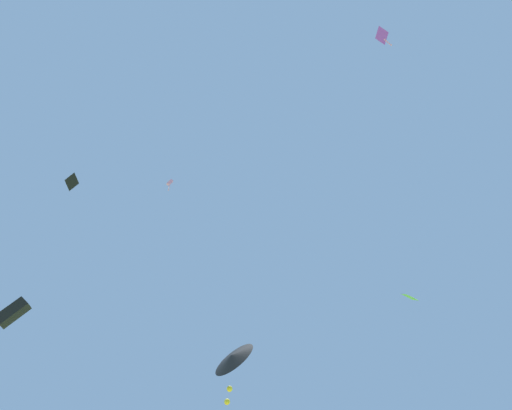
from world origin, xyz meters
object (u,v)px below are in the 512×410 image
object	(u,v)px
kite_purple_diamond	(382,36)
kite_black_diamond	(72,182)
kite_black_box	(13,313)
kite_lime_diamond	(410,296)
kite_black_delta	(232,361)
kite_pink_box	(170,183)

from	to	relation	value
kite_purple_diamond	kite_black_diamond	xyz separation A→B (m)	(-22.62, 15.54, 5.08)
kite_black_box	kite_lime_diamond	bearing A→B (deg)	27.24
kite_lime_diamond	kite_black_diamond	size ratio (longest dim) A/B	1.20
kite_black_box	kite_black_delta	xyz separation A→B (m)	(10.69, -3.67, -3.42)
kite_purple_diamond	kite_black_box	bearing A→B (deg)	156.10
kite_purple_diamond	kite_black_delta	distance (m)	16.19
kite_black_diamond	kite_black_delta	distance (m)	27.14
kite_purple_diamond	kite_black_box	world-z (taller)	kite_purple_diamond
kite_lime_diamond	kite_black_box	size ratio (longest dim) A/B	0.92
kite_purple_diamond	kite_black_box	size ratio (longest dim) A/B	0.91
kite_black_diamond	kite_black_box	xyz separation A→B (m)	(4.93, -7.70, -15.64)
kite_black_diamond	kite_black_delta	world-z (taller)	kite_black_diamond
kite_black_diamond	kite_pink_box	xyz separation A→B (m)	(9.47, -2.41, -2.39)
kite_black_box	kite_black_delta	size ratio (longest dim) A/B	0.45
kite_lime_diamond	kite_purple_diamond	world-z (taller)	kite_purple_diamond
kite_black_diamond	kite_black_box	bearing A→B (deg)	-57.35
kite_black_diamond	kite_lime_diamond	bearing A→B (deg)	9.20
kite_black_diamond	kite_pink_box	world-z (taller)	kite_black_diamond
kite_black_diamond	kite_pink_box	bearing A→B (deg)	-14.25
kite_lime_diamond	kite_pink_box	size ratio (longest dim) A/B	1.01
kite_lime_diamond	kite_pink_box	distance (m)	21.74
kite_pink_box	kite_lime_diamond	bearing A→B (deg)	19.99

